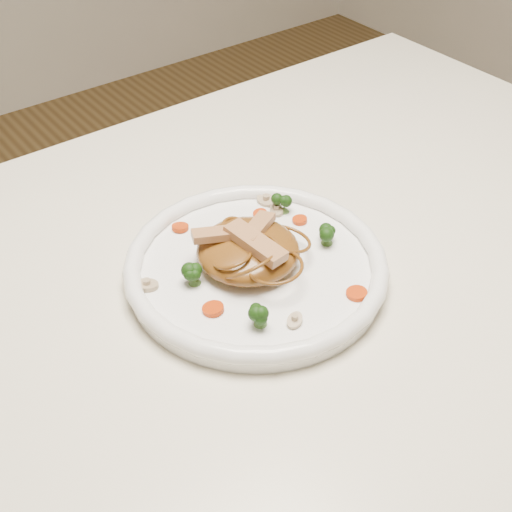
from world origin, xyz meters
TOP-DOWN VIEW (x-y plane):
  - table at (0.00, 0.00)m, footprint 1.20×0.80m
  - plate at (-0.04, -0.00)m, footprint 0.34×0.34m
  - noodle_mound at (-0.04, 0.01)m, footprint 0.14×0.14m
  - chicken_a at (-0.02, 0.01)m, footprint 0.06×0.05m
  - chicken_b at (-0.06, 0.03)m, footprint 0.06×0.04m
  - chicken_c at (-0.04, -0.01)m, footprint 0.04×0.08m
  - broccoli_0 at (0.05, 0.06)m, footprint 0.03×0.03m
  - broccoli_1 at (-0.11, 0.01)m, footprint 0.03×0.03m
  - broccoli_2 at (-0.09, -0.08)m, footprint 0.04×0.04m
  - broccoli_3 at (0.05, -0.02)m, footprint 0.03×0.03m
  - carrot_0 at (0.02, 0.07)m, footprint 0.02×0.02m
  - carrot_1 at (-0.11, -0.03)m, footprint 0.03×0.03m
  - carrot_2 at (0.06, 0.03)m, footprint 0.02×0.02m
  - carrot_3 at (-0.07, 0.10)m, footprint 0.02×0.02m
  - carrot_4 at (0.02, -0.11)m, footprint 0.02×0.02m
  - mushroom_0 at (-0.06, -0.10)m, footprint 0.03×0.03m
  - mushroom_1 at (0.05, 0.06)m, footprint 0.03×0.03m
  - mushroom_2 at (-0.15, 0.04)m, footprint 0.04×0.04m
  - mushroom_3 at (0.05, 0.08)m, footprint 0.03×0.03m

SIDE VIEW (x-z plane):
  - table at x=0.00m, z-range 0.28..1.03m
  - plate at x=-0.04m, z-range 0.75..0.77m
  - carrot_0 at x=0.02m, z-range 0.77..0.77m
  - carrot_1 at x=-0.11m, z-range 0.77..0.77m
  - carrot_2 at x=0.06m, z-range 0.77..0.77m
  - carrot_3 at x=-0.07m, z-range 0.77..0.77m
  - carrot_4 at x=0.02m, z-range 0.77..0.77m
  - mushroom_0 at x=-0.06m, z-range 0.77..0.77m
  - mushroom_1 at x=0.05m, z-range 0.77..0.77m
  - mushroom_2 at x=-0.15m, z-range 0.77..0.77m
  - mushroom_3 at x=0.05m, z-range 0.77..0.77m
  - broccoli_0 at x=0.05m, z-range 0.77..0.79m
  - broccoli_3 at x=0.05m, z-range 0.77..0.79m
  - broccoli_1 at x=-0.11m, z-range 0.77..0.80m
  - noodle_mound at x=-0.04m, z-range 0.76..0.80m
  - broccoli_2 at x=-0.09m, z-range 0.77..0.80m
  - chicken_a at x=-0.02m, z-range 0.80..0.81m
  - chicken_b at x=-0.06m, z-range 0.80..0.81m
  - chicken_c at x=-0.04m, z-range 0.80..0.81m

